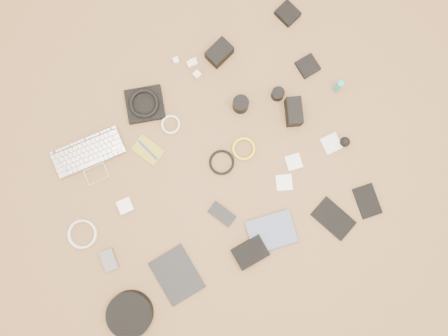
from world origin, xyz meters
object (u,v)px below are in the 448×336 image
phone (222,214)px  laptop (92,162)px  headphone_case (130,314)px  dslr_camera (219,53)px  paperback (276,248)px  tablet (177,275)px

phone → laptop: bearing=105.3°
phone → headphone_case: (-0.56, -0.18, 0.02)m
laptop → dslr_camera: bearing=18.2°
paperback → laptop: bearing=48.6°
phone → paperback: bearing=-85.2°
tablet → dslr_camera: bearing=48.5°
phone → paperback: 0.29m
tablet → phone: 0.34m
laptop → headphone_case: 0.70m
tablet → paperback: size_ratio=1.08×
paperback → headphone_case: bearing=97.2°
dslr_camera → headphone_case: dslr_camera is taller
tablet → headphone_case: (-0.26, -0.04, 0.02)m
laptop → phone: (0.40, -0.50, -0.01)m
dslr_camera → headphone_case: size_ratio=0.57×
laptop → paperback: size_ratio=1.59×
phone → paperback: size_ratio=0.58×
tablet → headphone_case: bearing=-171.6°
tablet → phone: same height
headphone_case → paperback: headphone_case is taller
tablet → phone: (0.31, 0.14, -0.00)m
dslr_camera → headphone_case: 1.24m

